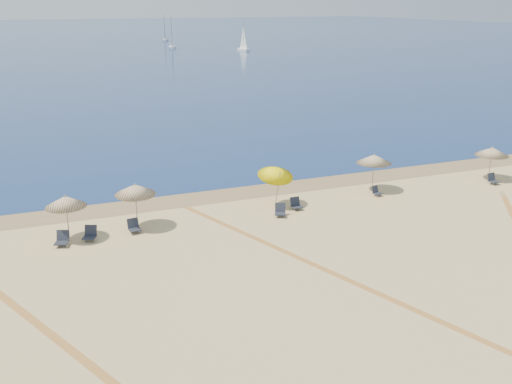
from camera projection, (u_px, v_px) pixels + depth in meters
The scene contains 18 objects.
ocean at pixel (53, 34), 213.83m from camera, with size 500.00×500.00×0.00m, color #0C2151.
wet_sand at pixel (233, 193), 36.51m from camera, with size 500.00×500.00×0.00m, color olive.
umbrella_1 at pixel (66, 201), 28.75m from camera, with size 2.05×2.05×2.40m.
umbrella_2 at pixel (135, 189), 30.24m from camera, with size 2.18×2.20×2.51m.
umbrella_3 at pixel (276, 172), 33.48m from camera, with size 2.11×2.18×2.71m.
umbrella_4 at pixel (374, 159), 36.34m from camera, with size 2.22×2.22×2.44m.
umbrella_5 at pixel (492, 151), 38.71m from camera, with size 2.24×2.24×2.31m.
chair_2 at pixel (62, 239), 28.58m from camera, with size 0.83×0.89×0.74m.
chair_3 at pixel (90, 234), 29.22m from camera, with size 0.85×0.91×0.75m.
chair_4 at pixel (134, 226), 30.22m from camera, with size 0.69×0.78×0.72m.
chair_5 at pixel (280, 211), 32.51m from camera, with size 0.83×0.88×0.72m.
chair_6 at pixel (296, 204), 33.59m from camera, with size 0.58×0.68×0.70m.
chair_7 at pixel (376, 192), 35.97m from camera, with size 0.62×0.68×0.59m.
chair_8 at pixel (493, 179), 38.26m from camera, with size 0.61×0.71×0.71m.
sailboat_0 at pixel (172, 39), 148.28m from camera, with size 2.93×5.55×8.02m.
sailboat_1 at pixel (243, 42), 141.88m from camera, with size 1.80×4.81×6.99m.
sailboat_3 at pixel (165, 33), 177.46m from camera, with size 3.03×5.37×7.78m.
tire_tracks at pixel (337, 307), 22.90m from camera, with size 57.36×42.96×0.00m.
Camera 1 is at (-11.40, -8.74, 11.57)m, focal length 40.31 mm.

